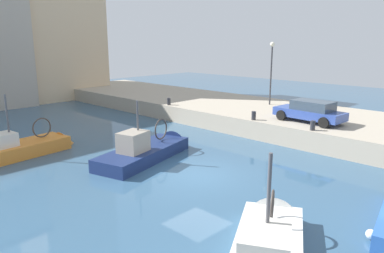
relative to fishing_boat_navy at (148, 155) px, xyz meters
The scene contains 11 objects.
water_surface 3.71m from the fishing_boat_navy, 91.34° to the right, with size 80.00×80.00×0.00m, color #335675.
quay_wall 12.01m from the fishing_boat_navy, 18.00° to the right, with size 9.00×56.00×1.20m, color #ADA08C.
fishing_boat_navy is the anchor object (origin of this frame).
fishing_boat_white 10.45m from the fishing_boat_navy, 110.08° to the right, with size 6.50×4.64×4.34m.
fishing_boat_orange 6.88m from the fishing_boat_navy, 130.65° to the left, with size 6.42×2.46×4.28m.
parked_car_blue 10.37m from the fishing_boat_navy, 26.70° to the right, with size 2.10×4.38×1.35m.
mooring_bollard_south 9.34m from the fishing_boat_navy, 38.17° to the right, with size 0.28×0.28×0.55m, color #2D2D33.
mooring_bollard_mid 7.58m from the fishing_boat_navy, 13.24° to the right, with size 0.28×0.28×0.55m, color #2D2D33.
mooring_bollard_north 9.70m from the fishing_boat_navy, 40.90° to the left, with size 0.28×0.28×0.55m, color #2D2D33.
quay_streetlamp 13.64m from the fishing_boat_navy, ahead, with size 0.36×0.36×4.83m.
waterfront_building_central 27.56m from the fishing_boat_navy, 74.18° to the left, with size 9.01×8.64×20.35m.
Camera 1 is at (-11.90, -11.19, 6.17)m, focal length 34.54 mm.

